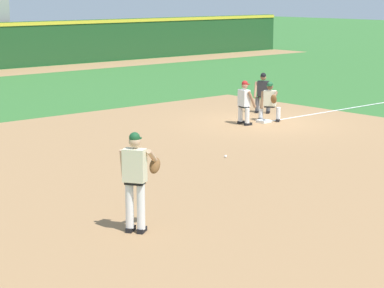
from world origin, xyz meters
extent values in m
plane|color=#336B2D|center=(0.00, 0.00, 0.00)|extent=(160.00, 160.00, 0.00)
cube|color=#9E754C|center=(-5.12, -3.25, 0.00)|extent=(18.00, 18.00, 0.01)
cube|color=white|center=(5.44, 0.00, 0.01)|extent=(10.89, 0.10, 0.00)
cube|color=white|center=(0.00, 0.00, 0.04)|extent=(0.38, 0.38, 0.09)
sphere|color=white|center=(-4.69, -3.06, 0.04)|extent=(0.07, 0.07, 0.07)
cube|color=black|center=(-10.27, -6.39, 0.04)|extent=(0.28, 0.23, 0.09)
cylinder|color=white|center=(-10.30, -6.41, 0.50)|extent=(0.15, 0.15, 0.84)
cube|color=black|center=(-10.15, -6.57, 0.04)|extent=(0.28, 0.23, 0.09)
cylinder|color=white|center=(-10.19, -6.60, 0.50)|extent=(0.15, 0.15, 0.84)
cube|color=black|center=(-10.24, -6.50, 0.94)|extent=(0.35, 0.39, 0.06)
cube|color=beige|center=(-10.24, -6.50, 1.26)|extent=(0.42, 0.47, 0.60)
sphere|color=tan|center=(-10.23, -6.49, 1.69)|extent=(0.21, 0.21, 0.21)
sphere|color=#194C28|center=(-10.23, -6.49, 1.76)|extent=(0.20, 0.20, 0.20)
cube|color=#194C28|center=(-10.15, -6.44, 1.74)|extent=(0.18, 0.20, 0.02)
cylinder|color=tan|center=(-10.32, -6.25, 1.23)|extent=(0.21, 0.18, 0.59)
cylinder|color=tan|center=(-9.86, -6.55, 1.35)|extent=(0.49, 0.36, 0.41)
ellipsoid|color=brown|center=(-9.79, -6.51, 1.19)|extent=(0.36, 0.33, 0.34)
cube|color=black|center=(0.49, -0.20, 0.04)|extent=(0.28, 0.23, 0.09)
cylinder|color=white|center=(0.53, -0.17, 0.28)|extent=(0.15, 0.15, 0.40)
cube|color=black|center=(0.18, 0.31, 0.04)|extent=(0.28, 0.23, 0.09)
cylinder|color=white|center=(0.21, 0.34, 0.28)|extent=(0.15, 0.15, 0.40)
cube|color=black|center=(0.37, 0.08, 0.50)|extent=(0.35, 0.39, 0.06)
cube|color=beige|center=(0.37, 0.08, 0.78)|extent=(0.41, 0.47, 0.52)
sphere|color=brown|center=(0.35, 0.07, 1.17)|extent=(0.21, 0.21, 0.21)
sphere|color=#194C28|center=(0.35, 0.07, 1.24)|extent=(0.20, 0.20, 0.20)
cube|color=#194C28|center=(0.28, 0.02, 1.22)|extent=(0.18, 0.20, 0.02)
cylinder|color=brown|center=(0.15, -0.35, 0.92)|extent=(0.54, 0.38, 0.24)
cylinder|color=brown|center=(0.15, 0.24, 0.72)|extent=(0.25, 0.20, 0.58)
ellipsoid|color=brown|center=(-0.03, -0.46, 0.85)|extent=(0.29, 0.28, 0.35)
cube|color=black|center=(-0.71, 0.34, 0.04)|extent=(0.28, 0.16, 0.09)
cylinder|color=white|center=(-0.75, 0.35, 0.33)|extent=(0.15, 0.15, 0.50)
cube|color=black|center=(-0.79, -0.05, 0.04)|extent=(0.28, 0.16, 0.09)
cylinder|color=white|center=(-0.82, -0.04, 0.33)|extent=(0.15, 0.15, 0.50)
cube|color=black|center=(-0.79, 0.16, 0.60)|extent=(0.26, 0.37, 0.06)
cube|color=white|center=(-0.79, 0.16, 0.89)|extent=(0.31, 0.44, 0.54)
sphere|color=#9E7051|center=(-0.77, 0.15, 1.29)|extent=(0.21, 0.21, 0.21)
sphere|color=maroon|center=(-0.77, 0.15, 1.36)|extent=(0.20, 0.20, 0.20)
cube|color=maroon|center=(-0.68, 0.13, 1.34)|extent=(0.14, 0.19, 0.02)
cylinder|color=#9E7051|center=(-0.59, 0.37, 0.86)|extent=(0.34, 0.15, 0.56)
cylinder|color=#9E7051|center=(-0.69, -0.12, 0.86)|extent=(0.34, 0.15, 0.56)
cube|color=black|center=(1.53, 1.23, 0.04)|extent=(0.28, 0.24, 0.09)
cylinder|color=#515154|center=(1.57, 1.25, 0.33)|extent=(0.15, 0.15, 0.50)
cube|color=black|center=(1.31, 1.56, 0.04)|extent=(0.28, 0.24, 0.09)
cylinder|color=#515154|center=(1.34, 1.59, 0.33)|extent=(0.15, 0.15, 0.50)
cube|color=black|center=(1.45, 1.42, 0.60)|extent=(0.36, 0.39, 0.06)
cube|color=#232326|center=(1.45, 1.42, 0.89)|extent=(0.42, 0.47, 0.54)
sphere|color=#9E7051|center=(1.44, 1.41, 1.29)|extent=(0.21, 0.21, 0.21)
sphere|color=black|center=(1.44, 1.41, 1.36)|extent=(0.20, 0.20, 0.20)
cube|color=black|center=(1.36, 1.36, 1.34)|extent=(0.19, 0.20, 0.02)
cylinder|color=#9E7051|center=(1.47, 1.13, 0.86)|extent=(0.32, 0.26, 0.56)
cylinder|color=#9E7051|center=(1.19, 1.54, 0.86)|extent=(0.32, 0.26, 0.56)
camera|label=1|loc=(-18.05, -16.98, 4.31)|focal=70.00mm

